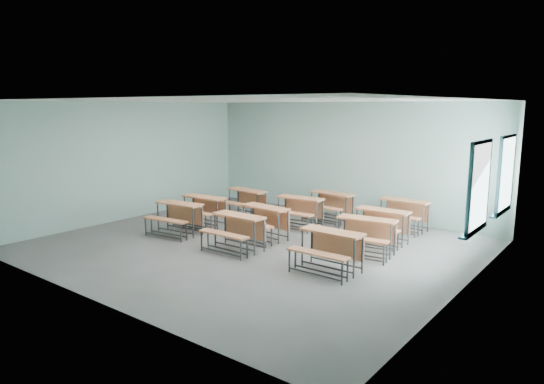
{
  "coord_description": "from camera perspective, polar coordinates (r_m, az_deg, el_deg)",
  "views": [
    {
      "loc": [
        6.73,
        -8.08,
        3.08
      ],
      "look_at": [
        -0.44,
        1.2,
        1.0
      ],
      "focal_mm": 32.0,
      "sensor_mm": 36.0,
      "label": 1
    }
  ],
  "objects": [
    {
      "name": "desk_unit_r3c1",
      "position": [
        13.21,
        6.78,
        -1.2
      ],
      "size": [
        1.29,
        0.91,
        0.77
      ],
      "rotation": [
        0.0,
        0.0,
        -0.08
      ],
      "color": "#BE6D44",
      "rests_on": "ground"
    },
    {
      "name": "desk_unit_r0c0",
      "position": [
        11.95,
        -11.19,
        -2.53
      ],
      "size": [
        1.31,
        0.95,
        0.77
      ],
      "rotation": [
        0.0,
        0.0,
        0.11
      ],
      "color": "#BE6D44",
      "rests_on": "ground"
    },
    {
      "name": "desk_unit_r3c2",
      "position": [
        12.55,
        15.09,
        -2.08
      ],
      "size": [
        1.26,
        0.88,
        0.77
      ],
      "rotation": [
        0.0,
        0.0,
        -0.05
      ],
      "color": "#BE6D44",
      "rests_on": "ground"
    },
    {
      "name": "desk_unit_r1c0",
      "position": [
        12.68,
        -8.27,
        -1.71
      ],
      "size": [
        1.27,
        0.89,
        0.77
      ],
      "rotation": [
        0.0,
        0.0,
        0.06
      ],
      "color": "#BE6D44",
      "rests_on": "ground"
    },
    {
      "name": "desk_unit_r1c1",
      "position": [
        11.32,
        -1.18,
        -3.03
      ],
      "size": [
        1.29,
        0.92,
        0.77
      ],
      "rotation": [
        0.0,
        0.0,
        -0.08
      ],
      "color": "#BE6D44",
      "rests_on": "ground"
    },
    {
      "name": "desk_unit_r2c0",
      "position": [
        13.6,
        -3.26,
        -0.82
      ],
      "size": [
        1.3,
        0.94,
        0.77
      ],
      "rotation": [
        0.0,
        0.0,
        -0.1
      ],
      "color": "#BE6D44",
      "rests_on": "ground"
    },
    {
      "name": "desk_unit_r2c2",
      "position": [
        11.24,
        12.61,
        -3.37
      ],
      "size": [
        1.23,
        0.83,
        0.77
      ],
      "rotation": [
        0.0,
        0.0,
        -0.0
      ],
      "color": "#BE6D44",
      "rests_on": "ground"
    },
    {
      "name": "desk_unit_r2c1",
      "position": [
        12.46,
        3.09,
        -1.83
      ],
      "size": [
        1.28,
        0.9,
        0.77
      ],
      "rotation": [
        0.0,
        0.0,
        0.06
      ],
      "color": "#BE6D44",
      "rests_on": "ground"
    },
    {
      "name": "desk_unit_r0c2",
      "position": [
        9.19,
        6.7,
        -6.21
      ],
      "size": [
        1.23,
        0.82,
        0.77
      ],
      "rotation": [
        0.0,
        0.0,
        -0.0
      ],
      "color": "#BE6D44",
      "rests_on": "ground"
    },
    {
      "name": "desk_unit_r0c1",
      "position": [
        10.47,
        -4.3,
        -4.14
      ],
      "size": [
        1.23,
        0.83,
        0.77
      ],
      "rotation": [
        0.0,
        0.0,
        0.0
      ],
      "color": "#BE6D44",
      "rests_on": "ground"
    },
    {
      "name": "desk_unit_r1c2",
      "position": [
        10.3,
        10.87,
        -4.53
      ],
      "size": [
        1.33,
        0.98,
        0.77
      ],
      "rotation": [
        0.0,
        0.0,
        0.14
      ],
      "color": "#BE6D44",
      "rests_on": "ground"
    },
    {
      "name": "room",
      "position": [
        10.59,
        -1.6,
        2.02
      ],
      "size": [
        9.04,
        8.04,
        3.24
      ],
      "color": "slate",
      "rests_on": "ground"
    }
  ]
}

